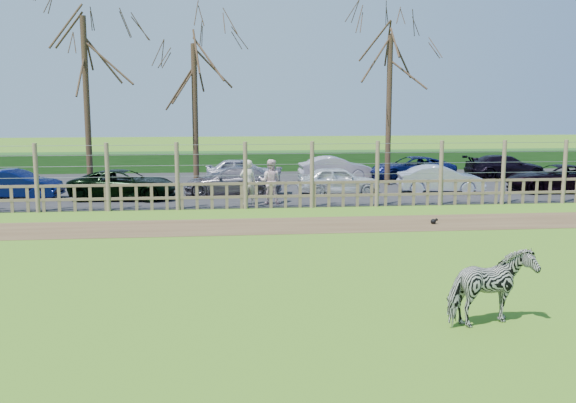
{
  "coord_description": "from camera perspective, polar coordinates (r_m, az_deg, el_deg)",
  "views": [
    {
      "loc": [
        -0.96,
        -15.69,
        3.93
      ],
      "look_at": [
        1.0,
        2.5,
        1.1
      ],
      "focal_mm": 40.0,
      "sensor_mm": 36.0,
      "label": 1
    }
  ],
  "objects": [
    {
      "name": "car_3",
      "position": [
        27.19,
        -4.91,
        1.81
      ],
      "size": [
        4.32,
        2.21,
        1.2
      ],
      "primitive_type": "imported",
      "rotation": [
        0.0,
        0.0,
        4.58
      ],
      "color": "#5B5662",
      "rests_on": "asphalt"
    },
    {
      "name": "car_4",
      "position": [
        27.43,
        4.51,
        1.87
      ],
      "size": [
        3.53,
        1.43,
        1.2
      ],
      "primitive_type": "imported",
      "rotation": [
        0.0,
        0.0,
        1.57
      ],
      "color": "silver",
      "rests_on": "asphalt"
    },
    {
      "name": "tree_mid",
      "position": [
        29.22,
        -8.32,
        10.54
      ],
      "size": [
        4.8,
        4.8,
        6.83
      ],
      "color": "#3D2B1E",
      "rests_on": "ground"
    },
    {
      "name": "crow",
      "position": [
        21.45,
        12.82,
        -1.73
      ],
      "size": [
        0.24,
        0.18,
        0.19
      ],
      "color": "black",
      "rests_on": "ground"
    },
    {
      "name": "car_12",
      "position": [
        33.03,
        10.9,
        2.92
      ],
      "size": [
        4.38,
        2.14,
        1.2
      ],
      "primitive_type": "imported",
      "rotation": [
        0.0,
        0.0,
        4.75
      ],
      "color": "#10174F",
      "rests_on": "asphalt"
    },
    {
      "name": "car_5",
      "position": [
        28.55,
        13.4,
        1.93
      ],
      "size": [
        3.76,
        1.66,
        1.2
      ],
      "primitive_type": "imported",
      "rotation": [
        0.0,
        0.0,
        1.46
      ],
      "color": "#ABAEC7",
      "rests_on": "asphalt"
    },
    {
      "name": "visitor_a",
      "position": [
        24.69,
        -3.58,
        1.73
      ],
      "size": [
        0.68,
        0.5,
        1.72
      ],
      "primitive_type": "imported",
      "rotation": [
        0.0,
        0.0,
        3.29
      ],
      "color": "beige",
      "rests_on": "asphalt"
    },
    {
      "name": "car_2",
      "position": [
        26.84,
        -14.34,
        1.48
      ],
      "size": [
        4.55,
        2.55,
        1.2
      ],
      "primitive_type": "imported",
      "rotation": [
        0.0,
        0.0,
        1.44
      ],
      "color": "black",
      "rests_on": "asphalt"
    },
    {
      "name": "tree_left",
      "position": [
        28.78,
        -17.62,
        11.75
      ],
      "size": [
        4.8,
        4.8,
        7.88
      ],
      "color": "#3D2B1E",
      "rests_on": "ground"
    },
    {
      "name": "car_10",
      "position": [
        31.52,
        -4.11,
        2.78
      ],
      "size": [
        3.63,
        1.7,
        1.2
      ],
      "primitive_type": "imported",
      "rotation": [
        0.0,
        0.0,
        1.49
      ],
      "color": "#AFAEC0",
      "rests_on": "asphalt"
    },
    {
      "name": "car_11",
      "position": [
        32.5,
        4.21,
        2.96
      ],
      "size": [
        3.71,
        1.48,
        1.2
      ],
      "primitive_type": "imported",
      "rotation": [
        0.0,
        0.0,
        1.63
      ],
      "color": "#BBAEBE",
      "rests_on": "asphalt"
    },
    {
      "name": "asphalt",
      "position": [
        30.45,
        -4.29,
        1.39
      ],
      "size": [
        44.0,
        13.0,
        0.04
      ],
      "primitive_type": "cube",
      "color": "#232326",
      "rests_on": "ground"
    },
    {
      "name": "dirt_strip",
      "position": [
        20.59,
        -3.37,
        -2.21
      ],
      "size": [
        34.0,
        2.8,
        0.01
      ],
      "primitive_type": "cube",
      "color": "brown",
      "rests_on": "ground"
    },
    {
      "name": "zebra",
      "position": [
        11.99,
        17.6,
        -7.32
      ],
      "size": [
        1.78,
        1.22,
        1.37
      ],
      "primitive_type": "imported",
      "rotation": [
        0.0,
        0.0,
        1.9
      ],
      "color": "gray",
      "rests_on": "ground"
    },
    {
      "name": "car_13",
      "position": [
        35.11,
        18.74,
        2.95
      ],
      "size": [
        4.17,
        1.77,
        1.2
      ],
      "primitive_type": "imported",
      "rotation": [
        0.0,
        0.0,
        1.59
      ],
      "color": "black",
      "rests_on": "asphalt"
    },
    {
      "name": "hedge",
      "position": [
        37.35,
        -4.66,
        3.57
      ],
      "size": [
        46.0,
        2.0,
        1.1
      ],
      "primitive_type": "cube",
      "color": "#1E4716",
      "rests_on": "ground"
    },
    {
      "name": "tree_right",
      "position": [
        30.76,
        9.03,
        11.13
      ],
      "size": [
        4.8,
        4.8,
        7.35
      ],
      "color": "#3D2B1E",
      "rests_on": "ground"
    },
    {
      "name": "ground",
      "position": [
        16.2,
        -2.58,
        -5.25
      ],
      "size": [
        120.0,
        120.0,
        0.0
      ],
      "primitive_type": "plane",
      "color": "#70A532",
      "rests_on": "ground"
    },
    {
      "name": "car_6",
      "position": [
        30.5,
        22.7,
        1.92
      ],
      "size": [
        4.5,
        2.43,
        1.2
      ],
      "primitive_type": "imported",
      "rotation": [
        0.0,
        0.0,
        4.61
      ],
      "color": "black",
      "rests_on": "asphalt"
    },
    {
      "name": "visitor_b",
      "position": [
        24.85,
        -1.57,
        1.79
      ],
      "size": [
        0.99,
        0.86,
        1.72
      ],
      "primitive_type": "imported",
      "rotation": [
        0.0,
        0.0,
        2.86
      ],
      "color": "beige",
      "rests_on": "asphalt"
    },
    {
      "name": "fence",
      "position": [
        23.91,
        -3.8,
        1.26
      ],
      "size": [
        30.16,
        0.16,
        2.5
      ],
      "color": "brown",
      "rests_on": "ground"
    },
    {
      "name": "car_1",
      "position": [
        28.28,
        -23.08,
        1.4
      ],
      "size": [
        3.77,
        1.69,
        1.2
      ],
      "primitive_type": "imported",
      "rotation": [
        0.0,
        0.0,
        1.45
      ],
      "color": "#060F3F",
      "rests_on": "asphalt"
    }
  ]
}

